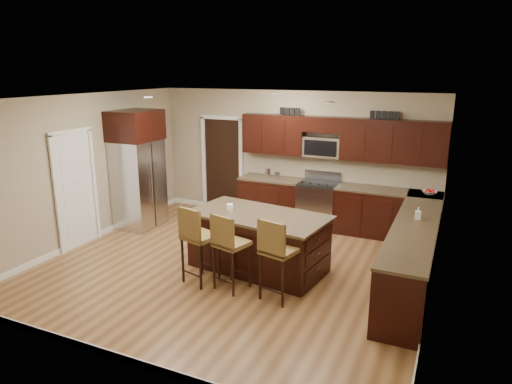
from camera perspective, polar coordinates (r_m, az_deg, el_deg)
The scene contains 23 objects.
floor at distance 7.55m, azimuth -2.87°, elevation -9.27°, with size 6.00×6.00×0.00m, color olive.
ceiling at distance 6.89m, azimuth -3.17°, elevation 11.64°, with size 6.00×6.00×0.00m, color silver.
wall_back at distance 9.57m, azimuth 4.57°, elevation 4.45°, with size 6.00×6.00×0.00m, color tan.
wall_left at distance 8.85m, azimuth -20.56°, elevation 2.65°, with size 5.50×5.50×0.00m, color tan.
wall_right at distance 6.36m, azimuth 21.83°, elevation -2.13°, with size 5.50×5.50×0.00m, color tan.
base_cabinets at distance 8.10m, azimuth 14.01°, elevation -4.47°, with size 4.02×3.96×0.92m.
upper_cabinets at distance 9.03m, azimuth 10.55°, elevation 6.76°, with size 4.00×0.33×0.80m.
range at distance 9.29m, azimuth 7.77°, elevation -1.54°, with size 0.76×0.64×1.11m.
microwave at distance 9.18m, azimuth 8.31°, elevation 5.59°, with size 0.76×0.31×0.40m, color silver.
doorway at distance 10.28m, azimuth -4.19°, elevation 3.39°, with size 0.85×0.03×2.06m, color black.
pantry_door at distance 8.71m, azimuth -21.64°, elevation 0.11°, with size 0.03×0.80×2.04m, color white.
letter_decor at distance 9.01m, azimuth 9.80°, elevation 9.69°, with size 2.20×0.03×0.15m, color black, non-canonical shape.
island at distance 7.31m, azimuth 0.28°, elevation -6.43°, with size 2.31×1.42×0.92m.
stool_left at distance 6.77m, azimuth -7.44°, elevation -5.51°, with size 0.55×0.55×1.20m.
stool_mid at distance 6.53m, azimuth -3.47°, elevation -6.42°, with size 0.53×0.53×1.15m.
stool_right at distance 6.24m, azimuth 2.59°, elevation -7.32°, with size 0.53×0.53×1.18m.
refrigerator at distance 9.36m, azimuth -14.55°, elevation 2.88°, with size 0.79×0.94×2.35m.
floor_mat at distance 9.08m, azimuth 4.82°, elevation -4.95°, with size 1.01×0.68×0.01m, color olive.
fruit_bowl at distance 8.83m, azimuth 20.84°, elevation -0.06°, with size 0.26×0.26×0.06m, color silver.
soap_bottle at distance 7.30m, azimuth 19.61°, elevation -2.53°, with size 0.08×0.08×0.18m, color #B2B2B2.
canister_tall at distance 9.51m, azimuth 1.52°, elevation 2.39°, with size 0.12×0.12×0.20m, color silver.
canister_short at distance 9.44m, azimuth 2.70°, elevation 2.11°, with size 0.11×0.11×0.14m, color silver.
island_jar at distance 7.34m, azimuth -3.28°, elevation -1.90°, with size 0.10×0.10×0.10m, color white.
Camera 1 is at (3.17, -6.10, 3.12)m, focal length 32.00 mm.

